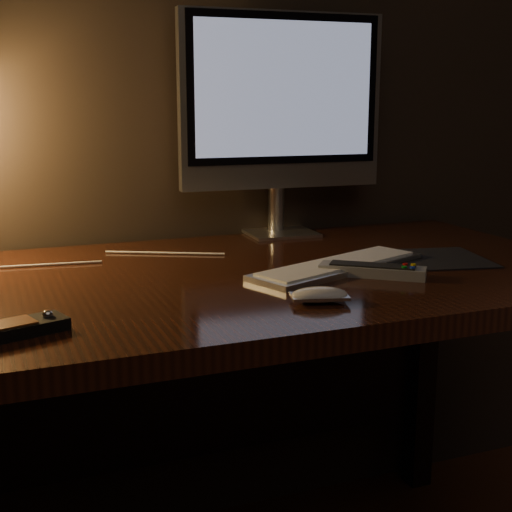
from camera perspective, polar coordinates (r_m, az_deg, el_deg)
name	(u,v)px	position (r m, az deg, el deg)	size (l,w,h in m)	color
desk	(183,332)	(1.43, -5.83, -6.05)	(1.60, 0.75, 0.75)	black
monitor	(282,106)	(1.71, 2.11, 11.94)	(0.50, 0.15, 0.52)	silver
keyboard	(338,266)	(1.39, 6.58, -0.78)	(0.39, 0.11, 0.01)	silver
mousepad	(425,259)	(1.50, 13.33, -0.24)	(0.25, 0.20, 0.00)	black
mouse	(319,297)	(1.16, 5.10, -3.29)	(0.09, 0.05, 0.02)	white
media_remote	(13,329)	(1.05, -18.90, -5.54)	(0.16, 0.10, 0.03)	black
tv_remote	(372,270)	(1.34, 9.29, -1.14)	(0.18, 0.16, 0.03)	gray
cable	(101,260)	(1.48, -12.30, -0.32)	(0.00, 0.00, 0.53)	white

